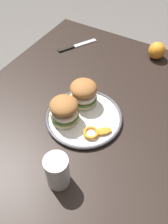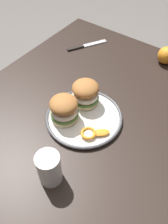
{
  "view_description": "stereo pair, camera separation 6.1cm",
  "coord_description": "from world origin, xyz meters",
  "px_view_note": "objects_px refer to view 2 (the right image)",
  "views": [
    {
      "loc": [
        -0.47,
        -0.32,
        1.51
      ],
      "look_at": [
        0.05,
        -0.02,
        0.82
      ],
      "focal_mm": 38.91,
      "sensor_mm": 36.0,
      "label": 1
    },
    {
      "loc": [
        -0.44,
        -0.37,
        1.51
      ],
      "look_at": [
        0.05,
        -0.02,
        0.82
      ],
      "focal_mm": 38.91,
      "sensor_mm": 36.0,
      "label": 2
    }
  ],
  "objects_px": {
    "dinner_plate": "(84,117)",
    "table_knife": "(84,46)",
    "sandwich_half_right": "(86,92)",
    "dining_table": "(74,140)",
    "drinking_glass": "(49,170)",
    "whole_orange": "(166,55)",
    "sandwich_half_left": "(63,109)"
  },
  "relations": [
    {
      "from": "dinner_plate",
      "to": "table_knife",
      "type": "bearing_deg",
      "value": 35.97
    },
    {
      "from": "dinner_plate",
      "to": "sandwich_half_right",
      "type": "distance_m",
      "value": 0.1
    },
    {
      "from": "dinner_plate",
      "to": "sandwich_half_right",
      "type": "bearing_deg",
      "value": 31.64
    },
    {
      "from": "dining_table",
      "to": "table_knife",
      "type": "xyz_separation_m",
      "value": [
        0.44,
        0.27,
        0.1
      ]
    },
    {
      "from": "dining_table",
      "to": "drinking_glass",
      "type": "height_order",
      "value": "drinking_glass"
    },
    {
      "from": "dining_table",
      "to": "table_knife",
      "type": "height_order",
      "value": "table_knife"
    },
    {
      "from": "drinking_glass",
      "to": "dinner_plate",
      "type": "bearing_deg",
      "value": 12.7
    },
    {
      "from": "dining_table",
      "to": "whole_orange",
      "type": "height_order",
      "value": "whole_orange"
    },
    {
      "from": "drinking_glass",
      "to": "dining_table",
      "type": "bearing_deg",
      "value": 19.63
    },
    {
      "from": "sandwich_half_right",
      "to": "drinking_glass",
      "type": "distance_m",
      "value": 0.34
    },
    {
      "from": "dinner_plate",
      "to": "sandwich_half_left",
      "type": "distance_m",
      "value": 0.1
    },
    {
      "from": "dining_table",
      "to": "sandwich_half_right",
      "type": "height_order",
      "value": "sandwich_half_right"
    },
    {
      "from": "dinner_plate",
      "to": "drinking_glass",
      "type": "xyz_separation_m",
      "value": [
        -0.26,
        -0.06,
        0.04
      ]
    },
    {
      "from": "dinner_plate",
      "to": "whole_orange",
      "type": "height_order",
      "value": "whole_orange"
    },
    {
      "from": "dinner_plate",
      "to": "whole_orange",
      "type": "bearing_deg",
      "value": -11.65
    },
    {
      "from": "sandwich_half_right",
      "to": "drinking_glass",
      "type": "bearing_deg",
      "value": -163.14
    },
    {
      "from": "drinking_glass",
      "to": "table_knife",
      "type": "xyz_separation_m",
      "value": [
        0.66,
        0.35,
        -0.05
      ]
    },
    {
      "from": "sandwich_half_left",
      "to": "whole_orange",
      "type": "distance_m",
      "value": 0.59
    },
    {
      "from": "dinner_plate",
      "to": "whole_orange",
      "type": "distance_m",
      "value": 0.53
    },
    {
      "from": "table_knife",
      "to": "dinner_plate",
      "type": "bearing_deg",
      "value": -144.03
    },
    {
      "from": "sandwich_half_right",
      "to": "drinking_glass",
      "type": "relative_size",
      "value": 0.89
    },
    {
      "from": "whole_orange",
      "to": "dining_table",
      "type": "bearing_deg",
      "value": 167.7
    },
    {
      "from": "dinner_plate",
      "to": "drinking_glass",
      "type": "relative_size",
      "value": 2.43
    },
    {
      "from": "sandwich_half_left",
      "to": "table_knife",
      "type": "relative_size",
      "value": 0.59
    },
    {
      "from": "dining_table",
      "to": "dinner_plate",
      "type": "height_order",
      "value": "dinner_plate"
    },
    {
      "from": "drinking_glass",
      "to": "table_knife",
      "type": "height_order",
      "value": "drinking_glass"
    },
    {
      "from": "sandwich_half_left",
      "to": "sandwich_half_right",
      "type": "xyz_separation_m",
      "value": [
        0.12,
        -0.02,
        0.0
      ]
    },
    {
      "from": "sandwich_half_left",
      "to": "table_knife",
      "type": "xyz_separation_m",
      "value": [
        0.45,
        0.23,
        -0.07
      ]
    },
    {
      "from": "dining_table",
      "to": "sandwich_half_left",
      "type": "height_order",
      "value": "sandwich_half_left"
    },
    {
      "from": "drinking_glass",
      "to": "sandwich_half_left",
      "type": "bearing_deg",
      "value": 28.68
    },
    {
      "from": "dinner_plate",
      "to": "drinking_glass",
      "type": "bearing_deg",
      "value": -167.3
    },
    {
      "from": "dinner_plate",
      "to": "table_knife",
      "type": "distance_m",
      "value": 0.49
    }
  ]
}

